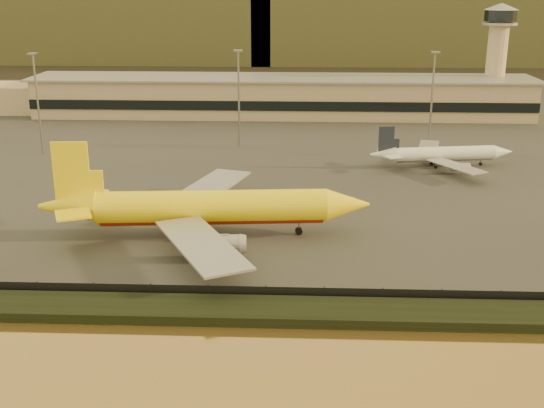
{
  "coord_description": "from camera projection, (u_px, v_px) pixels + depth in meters",
  "views": [
    {
      "loc": [
        6.58,
        -98.35,
        42.34
      ],
      "look_at": [
        1.74,
        12.0,
        6.2
      ],
      "focal_mm": 45.0,
      "sensor_mm": 36.0,
      "label": 1
    }
  ],
  "objects": [
    {
      "name": "distant_hills",
      "position": [
        259.0,
        0.0,
        420.75
      ],
      "size": [
        470.0,
        160.0,
        70.0
      ],
      "color": "brown",
      "rests_on": "ground"
    },
    {
      "name": "white_narrowbody_jet",
      "position": [
        442.0,
        154.0,
        161.96
      ],
      "size": [
        35.02,
        33.8,
        10.08
      ],
      "rotation": [
        0.0,
        0.0,
        0.16
      ],
      "color": "silver",
      "rests_on": "tarmac"
    },
    {
      "name": "ground",
      "position": [
        258.0,
        265.0,
        106.82
      ],
      "size": [
        900.0,
        900.0,
        0.0
      ],
      "primitive_type": "plane",
      "color": "black",
      "rests_on": "ground"
    },
    {
      "name": "apron_light_masts",
      "position": [
        335.0,
        92.0,
        172.53
      ],
      "size": [
        152.2,
        12.2,
        25.4
      ],
      "color": "slate",
      "rests_on": "tarmac"
    },
    {
      "name": "terminal_building",
      "position": [
        238.0,
        96.0,
        224.7
      ],
      "size": [
        202.0,
        25.0,
        12.6
      ],
      "color": "tan",
      "rests_on": "tarmac"
    },
    {
      "name": "tarmac",
      "position": [
        279.0,
        135.0,
        196.99
      ],
      "size": [
        320.0,
        220.0,
        0.2
      ],
      "primitive_type": "cube",
      "color": "#2D2D2D",
      "rests_on": "ground"
    },
    {
      "name": "perimeter_fence",
      "position": [
        252.0,
        294.0,
        94.08
      ],
      "size": [
        300.0,
        0.05,
        2.2
      ],
      "primitive_type": "cube",
      "color": "black",
      "rests_on": "tarmac"
    },
    {
      "name": "embankment",
      "position": [
        249.0,
        311.0,
        90.46
      ],
      "size": [
        320.0,
        7.0,
        1.4
      ],
      "primitive_type": "cube",
      "color": "black",
      "rests_on": "ground"
    },
    {
      "name": "gse_vehicle_yellow",
      "position": [
        347.0,
        202.0,
        134.0
      ],
      "size": [
        3.63,
        2.12,
        1.54
      ],
      "primitive_type": "cube",
      "rotation": [
        0.0,
        0.0,
        0.18
      ],
      "color": "yellow",
      "rests_on": "tarmac"
    },
    {
      "name": "control_tower",
      "position": [
        497.0,
        48.0,
        221.55
      ],
      "size": [
        11.2,
        11.2,
        35.5
      ],
      "color": "tan",
      "rests_on": "tarmac"
    },
    {
      "name": "dhl_cargo_jet",
      "position": [
        206.0,
        208.0,
        117.0
      ],
      "size": [
        56.88,
        55.49,
        16.98
      ],
      "rotation": [
        0.0,
        0.0,
        0.09
      ],
      "color": "yellow",
      "rests_on": "tarmac"
    },
    {
      "name": "gse_vehicle_white",
      "position": [
        214.0,
        193.0,
        138.98
      ],
      "size": [
        4.52,
        2.21,
        1.99
      ],
      "primitive_type": "cube",
      "rotation": [
        0.0,
        0.0,
        0.05
      ],
      "color": "silver",
      "rests_on": "tarmac"
    }
  ]
}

